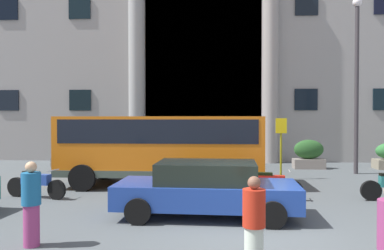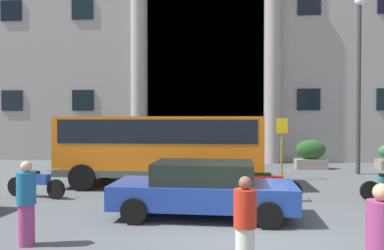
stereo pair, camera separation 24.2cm
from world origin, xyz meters
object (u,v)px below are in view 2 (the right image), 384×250
object	(u,v)px
hedge_planter_west	(177,153)
pedestrian_man_crossing	(381,250)
motorcycle_far_end	(35,183)
motorcycle_near_kerb	(267,185)
parked_coupe_end	(203,188)
pedestrian_woman_dark_dress	(245,226)
bus_stop_sign	(282,141)
pedestrian_child_trailing	(26,203)
lamppost_plaza_centre	(359,71)
hedge_planter_entrance_left	(311,155)
orange_minibus	(162,144)
hedge_planter_entrance_right	(75,152)

from	to	relation	value
hedge_planter_west	pedestrian_man_crossing	distance (m)	14.69
motorcycle_far_end	motorcycle_near_kerb	bearing A→B (deg)	15.28
parked_coupe_end	motorcycle_near_kerb	bearing A→B (deg)	50.42
motorcycle_near_kerb	pedestrian_man_crossing	world-z (taller)	pedestrian_man_crossing
motorcycle_near_kerb	pedestrian_woman_dark_dress	distance (m)	5.58
bus_stop_sign	pedestrian_woman_dark_dress	xyz separation A→B (m)	(-2.05, -9.28, -0.74)
pedestrian_child_trailing	lamppost_plaza_centre	xyz separation A→B (m)	(9.73, 9.90, 3.65)
hedge_planter_west	parked_coupe_end	distance (m)	9.66
hedge_planter_entrance_left	orange_minibus	bearing A→B (deg)	-142.95
parked_coupe_end	pedestrian_woman_dark_dress	bearing A→B (deg)	-74.42
hedge_planter_west	motorcycle_near_kerb	bearing A→B (deg)	-64.72
hedge_planter_west	motorcycle_near_kerb	world-z (taller)	hedge_planter_west
hedge_planter_entrance_right	bus_stop_sign	bearing A→B (deg)	-18.24
hedge_planter_entrance_right	parked_coupe_end	world-z (taller)	hedge_planter_entrance_right
pedestrian_child_trailing	motorcycle_near_kerb	bearing A→B (deg)	0.80
pedestrian_man_crossing	lamppost_plaza_centre	xyz separation A→B (m)	(4.01, 12.11, 3.63)
motorcycle_near_kerb	orange_minibus	bearing A→B (deg)	153.64
orange_minibus	lamppost_plaza_centre	size ratio (longest dim) A/B	0.93
orange_minibus	hedge_planter_entrance_right	xyz separation A→B (m)	(-5.09, 4.74, -0.78)
orange_minibus	pedestrian_child_trailing	bearing A→B (deg)	-103.37
hedge_planter_entrance_right	pedestrian_child_trailing	world-z (taller)	pedestrian_child_trailing
motorcycle_far_end	pedestrian_child_trailing	xyz separation A→B (m)	(1.99, -4.24, 0.36)
motorcycle_near_kerb	lamppost_plaza_centre	bearing A→B (deg)	56.24
parked_coupe_end	lamppost_plaza_centre	xyz separation A→B (m)	(6.41, 7.52, 3.76)
hedge_planter_entrance_right	motorcycle_far_end	distance (m)	7.28
pedestrian_woman_dark_dress	lamppost_plaza_centre	world-z (taller)	lamppost_plaza_centre
orange_minibus	hedge_planter_west	bearing A→B (deg)	90.56
hedge_planter_entrance_left	motorcycle_far_end	size ratio (longest dim) A/B	0.72
hedge_planter_entrance_left	motorcycle_near_kerb	bearing A→B (deg)	-112.53
lamppost_plaza_centre	parked_coupe_end	bearing A→B (deg)	-130.46
orange_minibus	hedge_planter_west	world-z (taller)	orange_minibus
hedge_planter_west	motorcycle_far_end	bearing A→B (deg)	-115.11
pedestrian_child_trailing	pedestrian_man_crossing	world-z (taller)	pedestrian_man_crossing
orange_minibus	pedestrian_child_trailing	size ratio (longest dim) A/B	4.38
pedestrian_woman_dark_dress	lamppost_plaza_centre	xyz separation A→B (m)	(5.61, 10.99, 3.69)
pedestrian_man_crossing	parked_coupe_end	bearing A→B (deg)	-38.28
lamppost_plaza_centre	hedge_planter_entrance_right	bearing A→B (deg)	173.69
motorcycle_near_kerb	pedestrian_child_trailing	bearing A→B (deg)	-133.44
parked_coupe_end	motorcycle_near_kerb	distance (m)	2.71
motorcycle_far_end	pedestrian_child_trailing	distance (m)	4.70
motorcycle_near_kerb	hedge_planter_entrance_left	bearing A→B (deg)	73.53
pedestrian_child_trailing	pedestrian_man_crossing	xyz separation A→B (m)	(5.72, -2.21, 0.02)
bus_stop_sign	parked_coupe_end	bearing A→B (deg)	-116.20
parked_coupe_end	lamppost_plaza_centre	world-z (taller)	lamppost_plaza_centre
hedge_planter_entrance_left	pedestrian_child_trailing	xyz separation A→B (m)	(-8.09, -11.51, 0.15)
hedge_planter_entrance_right	parked_coupe_end	xyz separation A→B (m)	(6.80, -8.98, -0.04)
pedestrian_woman_dark_dress	pedestrian_child_trailing	bearing A→B (deg)	-84.65
parked_coupe_end	pedestrian_man_crossing	world-z (taller)	pedestrian_man_crossing
pedestrian_child_trailing	pedestrian_man_crossing	distance (m)	6.14
bus_stop_sign	orange_minibus	bearing A→B (deg)	-161.10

